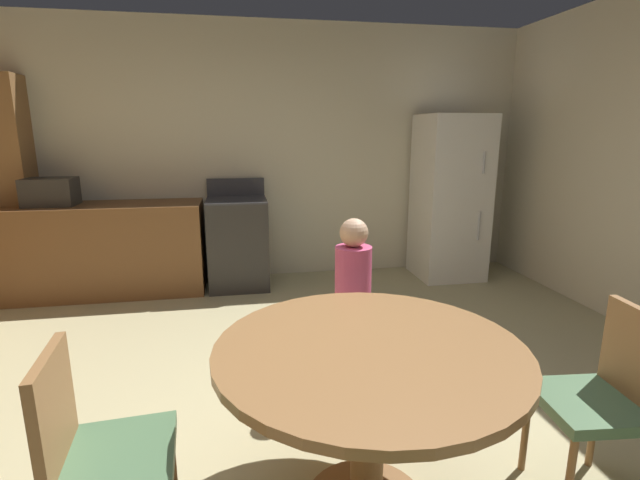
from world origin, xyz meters
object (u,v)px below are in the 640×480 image
(microwave, at_px, (50,192))
(chair_west, at_px, (95,447))
(refrigerator, at_px, (450,198))
(oven_range, at_px, (238,242))
(chair_east, at_px, (606,393))
(dining_table, at_px, (369,381))
(person_child, at_px, (353,301))

(microwave, bearing_deg, chair_west, -69.46)
(refrigerator, xyz_separation_m, chair_west, (-2.81, -3.13, -0.38))
(oven_range, relative_size, chair_east, 1.26)
(dining_table, bearing_deg, chair_west, -175.28)
(oven_range, xyz_separation_m, chair_east, (1.52, -3.20, 0.03))
(dining_table, relative_size, person_child, 1.14)
(oven_range, height_order, dining_table, oven_range)
(oven_range, bearing_deg, chair_east, -64.61)
(oven_range, relative_size, dining_table, 0.89)
(oven_range, xyz_separation_m, chair_west, (-0.52, -3.19, 0.03))
(dining_table, height_order, chair_west, chair_west)
(microwave, xyz_separation_m, dining_table, (2.22, -3.10, -0.42))
(refrigerator, bearing_deg, microwave, 179.28)
(microwave, relative_size, chair_west, 0.51)
(chair_west, height_order, person_child, person_child)
(refrigerator, bearing_deg, oven_range, 178.65)
(refrigerator, bearing_deg, dining_table, -120.39)
(refrigerator, relative_size, person_child, 1.61)
(chair_west, relative_size, chair_east, 1.00)
(refrigerator, relative_size, chair_west, 2.02)
(chair_east, relative_size, person_child, 0.80)
(microwave, height_order, person_child, microwave)
(chair_east, bearing_deg, microwave, -39.05)
(oven_range, bearing_deg, person_child, -72.58)
(person_child, bearing_deg, dining_table, 0.00)
(refrigerator, bearing_deg, chair_east, -103.68)
(oven_range, relative_size, chair_west, 1.26)
(dining_table, height_order, person_child, person_child)
(refrigerator, distance_m, person_child, 2.66)
(microwave, xyz_separation_m, chair_west, (1.19, -3.18, -0.53))
(refrigerator, distance_m, chair_east, 3.26)
(microwave, height_order, dining_table, microwave)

